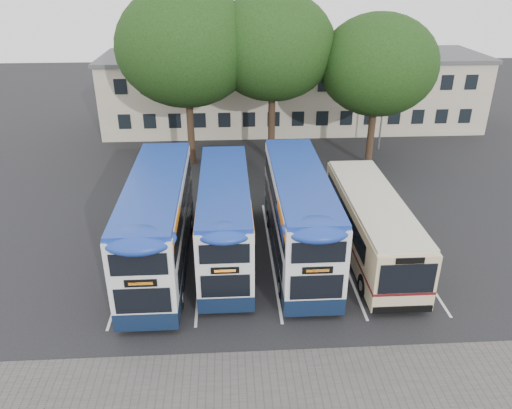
{
  "coord_description": "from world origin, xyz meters",
  "views": [
    {
      "loc": [
        -5.76,
        -16.42,
        13.17
      ],
      "look_at": [
        -4.49,
        5.0,
        2.75
      ],
      "focal_mm": 35.0,
      "sensor_mm": 36.0,
      "label": 1
    }
  ],
  "objects_px": {
    "tree_mid": "(273,47)",
    "tree_right": "(378,65)",
    "lamp_post": "(386,84)",
    "bus_dd_mid": "(225,215)",
    "bus_dd_left": "(158,219)",
    "tree_left": "(186,47)",
    "bus_single": "(371,221)",
    "bus_dd_right": "(299,212)"
  },
  "relations": [
    {
      "from": "tree_mid",
      "to": "bus_single",
      "type": "bearing_deg",
      "value": -74.07
    },
    {
      "from": "tree_mid",
      "to": "bus_dd_mid",
      "type": "height_order",
      "value": "tree_mid"
    },
    {
      "from": "bus_dd_left",
      "to": "bus_single",
      "type": "bearing_deg",
      "value": 2.66
    },
    {
      "from": "bus_dd_left",
      "to": "bus_dd_right",
      "type": "xyz_separation_m",
      "value": [
        6.66,
        0.45,
        -0.03
      ]
    },
    {
      "from": "lamp_post",
      "to": "bus_single",
      "type": "relative_size",
      "value": 0.88
    },
    {
      "from": "tree_right",
      "to": "bus_dd_right",
      "type": "relative_size",
      "value": 1.0
    },
    {
      "from": "tree_left",
      "to": "tree_right",
      "type": "bearing_deg",
      "value": -4.93
    },
    {
      "from": "bus_dd_mid",
      "to": "tree_mid",
      "type": "bearing_deg",
      "value": 75.51
    },
    {
      "from": "tree_mid",
      "to": "bus_dd_mid",
      "type": "distance_m",
      "value": 14.78
    },
    {
      "from": "bus_dd_mid",
      "to": "tree_left",
      "type": "bearing_deg",
      "value": 100.32
    },
    {
      "from": "tree_left",
      "to": "bus_dd_left",
      "type": "distance_m",
      "value": 14.8
    },
    {
      "from": "lamp_post",
      "to": "bus_dd_mid",
      "type": "height_order",
      "value": "lamp_post"
    },
    {
      "from": "bus_dd_left",
      "to": "bus_dd_mid",
      "type": "bearing_deg",
      "value": 10.33
    },
    {
      "from": "bus_dd_right",
      "to": "tree_left",
      "type": "bearing_deg",
      "value": 114.27
    },
    {
      "from": "lamp_post",
      "to": "bus_single",
      "type": "xyz_separation_m",
      "value": [
        -4.83,
        -15.14,
        -3.34
      ]
    },
    {
      "from": "lamp_post",
      "to": "tree_left",
      "type": "xyz_separation_m",
      "value": [
        -14.38,
        -1.99,
        3.09
      ]
    },
    {
      "from": "bus_dd_mid",
      "to": "bus_single",
      "type": "relative_size",
      "value": 0.95
    },
    {
      "from": "tree_mid",
      "to": "bus_dd_right",
      "type": "bearing_deg",
      "value": -89.28
    },
    {
      "from": "lamp_post",
      "to": "tree_right",
      "type": "bearing_deg",
      "value": -118.21
    },
    {
      "from": "bus_dd_mid",
      "to": "bus_single",
      "type": "distance_m",
      "value": 7.19
    },
    {
      "from": "tree_mid",
      "to": "tree_right",
      "type": "relative_size",
      "value": 1.12
    },
    {
      "from": "lamp_post",
      "to": "bus_dd_left",
      "type": "xyz_separation_m",
      "value": [
        -15.1,
        -15.62,
        -2.66
      ]
    },
    {
      "from": "bus_dd_left",
      "to": "bus_dd_mid",
      "type": "distance_m",
      "value": 3.16
    },
    {
      "from": "tree_right",
      "to": "bus_dd_mid",
      "type": "distance_m",
      "value": 16.53
    },
    {
      "from": "bus_single",
      "to": "tree_left",
      "type": "bearing_deg",
      "value": 125.98
    },
    {
      "from": "bus_dd_mid",
      "to": "bus_dd_right",
      "type": "relative_size",
      "value": 0.94
    },
    {
      "from": "lamp_post",
      "to": "tree_mid",
      "type": "relative_size",
      "value": 0.77
    },
    {
      "from": "tree_right",
      "to": "lamp_post",
      "type": "bearing_deg",
      "value": 61.79
    },
    {
      "from": "tree_left",
      "to": "tree_mid",
      "type": "distance_m",
      "value": 5.77
    },
    {
      "from": "lamp_post",
      "to": "tree_right",
      "type": "relative_size",
      "value": 0.87
    },
    {
      "from": "tree_left",
      "to": "bus_dd_left",
      "type": "height_order",
      "value": "tree_left"
    },
    {
      "from": "tree_right",
      "to": "bus_dd_left",
      "type": "height_order",
      "value": "tree_right"
    },
    {
      "from": "lamp_post",
      "to": "bus_dd_right",
      "type": "xyz_separation_m",
      "value": [
        -8.44,
        -15.16,
        -2.68
      ]
    },
    {
      "from": "bus_dd_mid",
      "to": "bus_single",
      "type": "xyz_separation_m",
      "value": [
        7.17,
        -0.09,
        -0.51
      ]
    },
    {
      "from": "tree_right",
      "to": "bus_dd_left",
      "type": "bearing_deg",
      "value": -137.02
    },
    {
      "from": "tree_mid",
      "to": "bus_single",
      "type": "height_order",
      "value": "tree_mid"
    },
    {
      "from": "lamp_post",
      "to": "tree_right",
      "type": "height_order",
      "value": "tree_right"
    },
    {
      "from": "tree_left",
      "to": "bus_dd_right",
      "type": "bearing_deg",
      "value": -65.73
    },
    {
      "from": "tree_mid",
      "to": "tree_right",
      "type": "distance_m",
      "value": 7.13
    },
    {
      "from": "bus_dd_left",
      "to": "bus_single",
      "type": "height_order",
      "value": "bus_dd_left"
    },
    {
      "from": "lamp_post",
      "to": "tree_mid",
      "type": "xyz_separation_m",
      "value": [
        -8.61,
        -1.91,
        3.03
      ]
    },
    {
      "from": "bus_dd_left",
      "to": "bus_dd_mid",
      "type": "height_order",
      "value": "bus_dd_left"
    }
  ]
}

